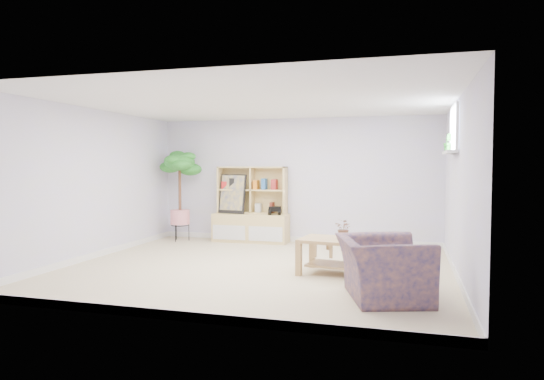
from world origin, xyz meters
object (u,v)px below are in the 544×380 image
(coffee_table, at_px, (345,257))
(floor_tree, at_px, (180,196))
(armchair, at_px, (383,264))
(storage_unit, at_px, (251,204))

(coffee_table, height_order, floor_tree, floor_tree)
(coffee_table, relative_size, armchair, 1.13)
(coffee_table, bearing_deg, storage_unit, 139.45)
(storage_unit, bearing_deg, coffee_table, -47.90)
(storage_unit, height_order, coffee_table, storage_unit)
(coffee_table, distance_m, armchair, 1.20)
(storage_unit, distance_m, armchair, 4.35)
(storage_unit, distance_m, floor_tree, 1.42)
(coffee_table, distance_m, floor_tree, 4.15)
(armchair, bearing_deg, storage_unit, 20.95)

